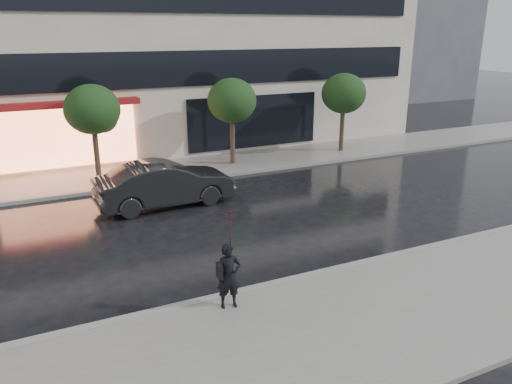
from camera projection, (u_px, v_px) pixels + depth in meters
ground at (276, 266)px, 13.30m from camera, size 120.00×120.00×0.00m
sidewalk_near at (348, 327)px, 10.49m from camera, size 60.00×4.50×0.12m
sidewalk_far at (168, 171)px, 22.07m from camera, size 60.00×3.50×0.12m
curb_near at (294, 280)px, 12.42m from camera, size 60.00×0.25×0.14m
curb_far at (180, 181)px, 20.56m from camera, size 60.00×0.25×0.14m
bg_building_right at (387, 6)px, 45.47m from camera, size 12.00×12.00×16.00m
tree_mid_west at (94, 111)px, 19.78m from camera, size 2.20×2.20×3.99m
tree_mid_east at (233, 102)px, 22.24m from camera, size 2.20×2.20×3.99m
tree_far_east at (344, 95)px, 24.70m from camera, size 2.20×2.20×3.99m
parked_car at (165, 184)px, 17.66m from camera, size 4.95×1.93×1.61m
pedestrian_with_umbrella at (230, 242)px, 10.69m from camera, size 1.15×1.17×2.28m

